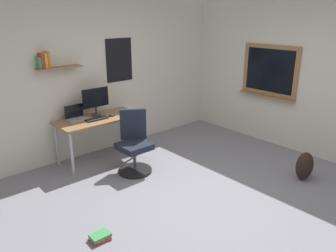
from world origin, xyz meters
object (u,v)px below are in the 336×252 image
at_px(laptop, 76,116).
at_px(monitor_primary, 96,100).
at_px(keyboard, 97,119).
at_px(backpack, 305,166).
at_px(coffee_mug, 129,109).
at_px(desk, 98,122).
at_px(book_stack_on_floor, 100,237).
at_px(computer_mouse, 112,115).
at_px(office_chair, 134,146).

distance_m(laptop, monitor_primary, 0.41).
relative_size(keyboard, backpack, 0.89).
bearing_deg(monitor_primary, coffee_mug, -13.70).
distance_m(desk, laptop, 0.36).
distance_m(coffee_mug, book_stack_on_floor, 2.57).
bearing_deg(monitor_primary, book_stack_on_floor, -120.11).
bearing_deg(monitor_primary, computer_mouse, -45.79).
height_order(backpack, book_stack_on_floor, backpack).
bearing_deg(keyboard, coffee_mug, 4.41).
relative_size(monitor_primary, computer_mouse, 4.46).
distance_m(laptop, backpack, 3.56).
height_order(computer_mouse, backpack, computer_mouse).
bearing_deg(keyboard, laptop, 135.82).
height_order(desk, office_chair, office_chair).
distance_m(office_chair, laptop, 1.07).
distance_m(coffee_mug, backpack, 2.94).
bearing_deg(coffee_mug, backpack, -63.17).
bearing_deg(laptop, monitor_primary, -8.07).
distance_m(monitor_primary, book_stack_on_floor, 2.44).
xyz_separation_m(monitor_primary, computer_mouse, (0.18, -0.18, -0.25)).
distance_m(desk, coffee_mug, 0.59).
bearing_deg(book_stack_on_floor, coffee_mug, 47.28).
bearing_deg(desk, monitor_primary, 71.76).
height_order(keyboard, book_stack_on_floor, keyboard).
xyz_separation_m(desk, office_chair, (0.18, -0.72, -0.24)).
distance_m(keyboard, backpack, 3.23).
distance_m(desk, book_stack_on_floor, 2.23).
relative_size(desk, coffee_mug, 14.78).
bearing_deg(computer_mouse, office_chair, -92.77).
xyz_separation_m(coffee_mug, backpack, (1.30, -2.57, -0.56)).
xyz_separation_m(laptop, backpack, (2.19, -2.75, -0.57)).
bearing_deg(backpack, laptop, 128.45).
height_order(monitor_primary, backpack, monitor_primary).
height_order(laptop, backpack, laptop).
xyz_separation_m(monitor_primary, book_stack_on_floor, (-1.13, -1.95, -0.96)).
height_order(keyboard, backpack, keyboard).
distance_m(desk, backpack, 3.24).
bearing_deg(book_stack_on_floor, computer_mouse, 53.46).
height_order(laptop, coffee_mug, laptop).
height_order(laptop, monitor_primary, monitor_primary).
relative_size(computer_mouse, backpack, 0.25).
distance_m(office_chair, coffee_mug, 0.88).
bearing_deg(desk, office_chair, -75.92).
bearing_deg(coffee_mug, laptop, 168.44).
relative_size(computer_mouse, coffee_mug, 1.13).
bearing_deg(desk, laptop, 153.67).
bearing_deg(keyboard, computer_mouse, 0.00).
height_order(laptop, book_stack_on_floor, laptop).
xyz_separation_m(monitor_primary, keyboard, (-0.10, -0.18, -0.26)).
relative_size(monitor_primary, coffee_mug, 5.04).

